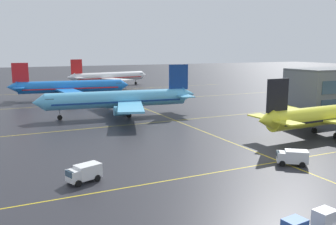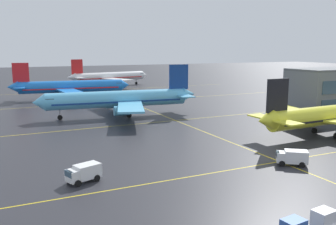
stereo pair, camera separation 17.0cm
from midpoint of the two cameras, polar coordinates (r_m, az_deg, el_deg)
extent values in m
plane|color=#28282D|center=(56.39, 15.61, -6.83)|extent=(600.00, 600.00, 0.00)
cylinder|color=yellow|center=(74.45, 24.31, -0.28)|extent=(30.01, 4.53, 3.55)
cone|color=yellow|center=(62.45, 14.88, -1.19)|extent=(3.10, 3.47, 3.37)
cube|color=black|center=(63.48, 16.67, 2.57)|extent=(4.50, 0.48, 5.61)
cube|color=yellow|center=(61.82, 17.97, -1.46)|extent=(3.15, 4.96, 0.22)
cube|color=yellow|center=(65.79, 14.51, -0.62)|extent=(3.15, 4.96, 0.22)
cube|color=yellow|center=(78.94, 19.36, 0.17)|extent=(7.25, 14.66, 0.37)
cylinder|color=black|center=(77.94, 21.51, -0.99)|extent=(3.24, 2.07, 1.96)
cube|color=black|center=(74.53, 24.28, -0.61)|extent=(27.62, 4.48, 0.34)
cylinder|color=#99999E|center=(71.95, 24.75, -2.50)|extent=(0.26, 0.26, 1.54)
cylinder|color=black|center=(72.16, 24.70, -3.30)|extent=(1.04, 0.45, 1.03)
cylinder|color=#99999E|center=(74.94, 21.84, -1.83)|extent=(0.26, 0.26, 1.54)
cylinder|color=black|center=(75.15, 21.79, -2.60)|extent=(1.04, 0.45, 1.03)
cylinder|color=#5BB7E5|center=(86.91, -7.93, 2.11)|extent=(32.93, 7.49, 3.88)
cone|color=#5BB7E5|center=(85.32, -19.65, 1.47)|extent=(3.06, 4.08, 3.81)
cone|color=#5BB7E5|center=(91.99, 3.13, 2.88)|extent=(3.66, 4.03, 3.69)
cube|color=navy|center=(90.59, 1.59, 5.57)|extent=(4.92, 0.91, 6.13)
cube|color=#5BB7E5|center=(94.06, 1.21, 3.05)|extent=(3.84, 5.64, 0.25)
cube|color=#5BB7E5|center=(88.38, 2.59, 2.59)|extent=(3.84, 5.64, 0.25)
cube|color=#5BB7E5|center=(95.64, -8.34, 2.44)|extent=(6.79, 15.78, 0.41)
cube|color=#5BB7E5|center=(78.80, -5.95, 0.89)|extent=(9.88, 16.22, 0.41)
cylinder|color=#5BB7E5|center=(92.32, -8.67, 1.33)|extent=(3.69, 2.52, 2.15)
cylinder|color=#5BB7E5|center=(82.01, -7.31, 0.28)|extent=(3.69, 2.52, 2.15)
cube|color=#385166|center=(85.25, -18.10, 1.94)|extent=(2.23, 3.76, 0.72)
cube|color=navy|center=(86.98, -7.92, 1.79)|extent=(30.34, 7.24, 0.37)
cylinder|color=#99999E|center=(85.76, -16.62, -0.01)|extent=(0.29, 0.29, 1.69)
cylinder|color=black|center=(85.95, -16.59, -0.75)|extent=(1.17, 0.58, 1.12)
cylinder|color=#99999E|center=(90.26, -6.95, 0.81)|extent=(0.29, 0.29, 1.69)
cylinder|color=black|center=(90.44, -6.93, 0.11)|extent=(1.17, 0.58, 1.12)
cylinder|color=#99999E|center=(85.14, -6.19, 0.28)|extent=(0.29, 0.29, 1.69)
cylinder|color=black|center=(85.33, -6.18, -0.47)|extent=(1.17, 0.58, 1.12)
cylinder|color=blue|center=(119.81, -14.88, 3.95)|extent=(31.85, 7.87, 3.76)
cone|color=blue|center=(121.91, -6.81, 4.31)|extent=(3.03, 3.99, 3.68)
cone|color=blue|center=(120.12, -23.21, 3.68)|extent=(3.60, 3.95, 3.57)
cube|color=red|center=(119.58, -22.12, 5.77)|extent=(4.75, 0.97, 5.93)
cube|color=blue|center=(117.01, -22.32, 3.59)|extent=(3.81, 5.51, 0.24)
cube|color=blue|center=(122.89, -22.12, 3.88)|extent=(3.81, 5.51, 0.24)
cube|color=blue|center=(111.48, -15.12, 3.20)|extent=(6.28, 15.18, 0.40)
cube|color=blue|center=(128.17, -15.52, 4.02)|extent=(9.80, 15.69, 0.40)
cylinder|color=blue|center=(114.93, -14.59, 2.77)|extent=(3.60, 2.50, 2.08)
cylinder|color=blue|center=(125.12, -14.88, 3.32)|extent=(3.60, 2.50, 2.08)
cube|color=#385166|center=(121.44, -7.87, 4.52)|extent=(2.22, 3.66, 0.69)
cube|color=red|center=(119.86, -14.87, 3.72)|extent=(29.34, 7.57, 0.36)
cylinder|color=#99999E|center=(121.43, -8.76, 3.09)|extent=(0.28, 0.28, 1.63)
cylinder|color=black|center=(121.56, -8.75, 2.58)|extent=(1.14, 0.58, 1.09)
cylinder|color=#99999E|center=(117.44, -15.72, 2.60)|extent=(0.28, 0.28, 1.63)
cylinder|color=black|center=(117.58, -15.69, 2.08)|extent=(1.14, 0.58, 1.09)
cylinder|color=#99999E|center=(122.54, -15.82, 2.89)|extent=(0.28, 0.28, 1.63)
cylinder|color=black|center=(122.67, -15.79, 2.39)|extent=(1.14, 0.58, 1.09)
cylinder|color=white|center=(159.51, -9.10, 5.56)|extent=(31.57, 8.80, 3.73)
cone|color=white|center=(167.57, -3.85, 5.87)|extent=(3.11, 4.02, 3.65)
cone|color=white|center=(152.79, -14.96, 5.31)|extent=(3.67, 4.01, 3.54)
cube|color=red|center=(153.41, -14.13, 6.94)|extent=(4.70, 1.12, 5.88)
cube|color=white|center=(150.76, -13.84, 5.30)|extent=(3.93, 5.54, 0.24)
cube|color=white|center=(156.25, -14.62, 5.42)|extent=(3.93, 5.54, 0.24)
cube|color=white|center=(151.67, -8.05, 5.15)|extent=(10.12, 15.56, 0.39)
cube|color=white|center=(166.68, -10.66, 5.50)|extent=(5.76, 14.93, 0.39)
cylinder|color=#4C4C51|center=(155.19, -8.19, 4.78)|extent=(3.63, 2.58, 2.06)
cylinder|color=#4C4C51|center=(164.33, -9.80, 5.02)|extent=(3.63, 2.58, 2.06)
cube|color=#385166|center=(166.38, -4.52, 6.02)|extent=(2.30, 3.67, 0.69)
cube|color=red|center=(159.55, -9.10, 5.40)|extent=(29.10, 8.43, 0.35)
cylinder|color=#99999E|center=(165.63, -5.09, 4.97)|extent=(0.27, 0.27, 1.62)
cylinder|color=black|center=(165.73, -5.09, 4.60)|extent=(1.14, 0.61, 1.08)
cylinder|color=#99999E|center=(156.57, -9.31, 4.59)|extent=(0.27, 0.27, 1.62)
cylinder|color=black|center=(156.68, -9.30, 4.20)|extent=(1.14, 0.61, 1.08)
cylinder|color=#99999E|center=(161.17, -10.10, 4.72)|extent=(0.27, 0.27, 1.62)
cylinder|color=black|center=(161.27, -10.09, 4.34)|extent=(1.14, 0.61, 1.08)
cube|color=yellow|center=(54.97, 16.99, -7.33)|extent=(111.79, 0.20, 0.01)
cube|color=yellow|center=(81.94, 1.07, -1.24)|extent=(111.79, 0.20, 0.01)
cube|color=yellow|center=(112.47, -6.57, 1.76)|extent=(111.79, 0.20, 0.01)
cube|color=yellow|center=(144.31, -10.91, 3.45)|extent=(111.79, 0.20, 0.01)
cube|color=yellow|center=(96.96, -3.35, 0.50)|extent=(0.20, 147.29, 0.01)
cube|color=white|center=(46.00, -12.50, -8.90)|extent=(3.45, 2.76, 1.70)
cube|color=white|center=(45.12, -14.62, -9.56)|extent=(1.81, 2.12, 1.40)
cube|color=#385166|center=(44.78, -15.20, -9.27)|extent=(0.85, 1.63, 0.70)
cylinder|color=black|center=(46.16, -15.12, -10.06)|extent=(0.85, 0.52, 0.80)
cylinder|color=black|center=(44.60, -13.91, -10.72)|extent=(0.85, 0.52, 0.80)
cylinder|color=black|center=(47.38, -12.35, -9.41)|extent=(0.85, 0.52, 0.80)
cylinder|color=black|center=(45.86, -11.07, -10.02)|extent=(0.85, 0.52, 0.80)
cube|color=white|center=(53.62, 19.32, -6.50)|extent=(3.54, 3.32, 1.70)
cube|color=white|center=(53.42, 17.23, -6.61)|extent=(2.12, 2.22, 1.40)
cube|color=#385166|center=(53.28, 16.71, -6.24)|extent=(1.25, 1.49, 0.70)
cylinder|color=black|center=(54.53, 17.15, -7.04)|extent=(0.81, 0.71, 0.80)
cylinder|color=black|center=(52.72, 17.34, -7.64)|extent=(0.81, 0.71, 0.80)
cylinder|color=black|center=(54.86, 19.87, -7.09)|extent=(0.81, 0.71, 0.80)
cylinder|color=black|center=(53.06, 20.16, -7.69)|extent=(0.81, 0.71, 0.80)
cube|color=silver|center=(36.46, 23.12, -14.87)|extent=(2.05, 1.65, 1.50)
cylinder|color=#99999E|center=(37.82, 24.26, -15.38)|extent=(0.70, 0.16, 0.08)
cylinder|color=black|center=(37.82, 22.99, -15.59)|extent=(0.25, 0.13, 0.24)
camera|label=1|loc=(0.09, -90.07, -0.01)|focal=39.04mm
camera|label=2|loc=(0.09, 89.93, 0.01)|focal=39.04mm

